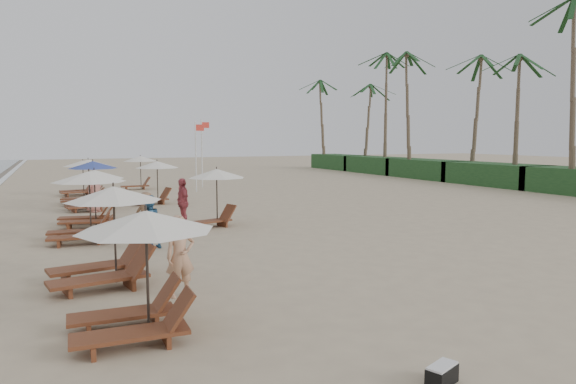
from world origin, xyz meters
name	(u,v)px	position (x,y,z in m)	size (l,w,h in m)	color
ground	(324,251)	(0.00, 0.00, 0.00)	(160.00, 160.00, 0.00)	tan
shrub_hedge	(496,174)	(22.00, 14.50, 0.80)	(3.20, 53.00, 1.60)	#193D1C
palm_row	(490,49)	(21.91, 15.40, 9.91)	(7.00, 52.00, 12.30)	brown
lounger_station_0	(135,270)	(-6.24, -4.73, 1.16)	(2.57, 2.36, 2.18)	brown
lounger_station_1	(102,240)	(-6.46, -1.05, 1.04)	(2.74, 2.33, 2.30)	brown
lounger_station_2	(83,206)	(-6.58, 4.56, 1.19)	(2.65, 2.36, 2.33)	brown
lounger_station_3	(89,198)	(-6.19, 7.82, 1.09)	(2.61, 2.25, 2.19)	brown
lounger_station_4	(89,185)	(-5.87, 12.61, 1.22)	(2.52, 2.25, 2.34)	brown
lounger_station_5	(84,183)	(-5.97, 15.02, 1.12)	(2.58, 2.22, 2.33)	brown
lounger_station_6	(79,178)	(-5.98, 19.81, 1.07)	(2.56, 2.23, 2.09)	brown
inland_station_0	(214,189)	(-1.79, 5.72, 1.45)	(2.61, 2.24, 2.22)	brown
inland_station_1	(154,177)	(-2.62, 13.72, 1.43)	(2.64, 2.24, 2.22)	brown
inland_station_2	(138,168)	(-2.16, 22.29, 1.45)	(2.55, 2.24, 2.22)	brown
beachgoer_near	(180,256)	(-5.03, -2.79, 0.89)	(0.65, 0.42, 1.77)	tan
beachgoer_mid_a	(149,222)	(-4.82, 2.41, 0.84)	(0.82, 0.64, 1.68)	#2E618C
beachgoer_mid_b	(146,214)	(-4.49, 4.90, 0.77)	(0.99, 0.57, 1.53)	brown
beachgoer_far_a	(182,202)	(-2.90, 6.18, 0.94)	(1.10, 0.46, 1.89)	#BA4A54
beachgoer_far_b	(94,192)	(-5.74, 11.82, 0.95)	(0.93, 0.61, 1.91)	#AA675C
duffel_bag	(442,374)	(-2.65, -8.32, 0.15)	(0.57, 0.43, 0.29)	black
flag_pole_near	(196,153)	(0.96, 18.91, 2.49)	(0.59, 0.08, 4.49)	silver
flag_pole_far	(202,150)	(2.15, 21.87, 2.62)	(0.59, 0.08, 4.73)	silver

